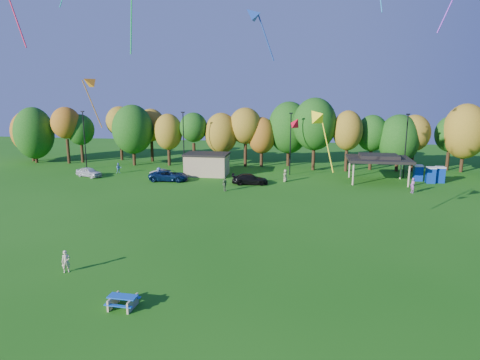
% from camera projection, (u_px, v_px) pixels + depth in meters
% --- Properties ---
extents(ground, '(160.00, 160.00, 0.00)m').
position_uv_depth(ground, '(227.00, 310.00, 24.59)').
color(ground, '#19600F').
rests_on(ground, ground).
extents(tree_line, '(93.57, 10.55, 11.15)m').
position_uv_depth(tree_line, '(273.00, 131.00, 67.47)').
color(tree_line, black).
rests_on(tree_line, ground).
extents(lamp_posts, '(64.50, 0.25, 9.09)m').
position_uv_depth(lamp_posts, '(290.00, 142.00, 61.90)').
color(lamp_posts, black).
rests_on(lamp_posts, ground).
extents(utility_building, '(6.30, 4.30, 3.25)m').
position_uv_depth(utility_building, '(207.00, 164.00, 62.45)').
color(utility_building, tan).
rests_on(utility_building, ground).
extents(pavilion, '(8.20, 6.20, 3.77)m').
position_uv_depth(pavilion, '(379.00, 159.00, 57.57)').
color(pavilion, tan).
rests_on(pavilion, ground).
extents(porta_potties, '(3.75, 2.45, 2.18)m').
position_uv_depth(porta_potties, '(429.00, 174.00, 57.95)').
color(porta_potties, '#0C33A0').
rests_on(porta_potties, ground).
extents(picnic_table, '(1.76, 1.48, 0.73)m').
position_uv_depth(picnic_table, '(123.00, 301.00, 24.77)').
color(picnic_table, tan).
rests_on(picnic_table, ground).
extents(kite_flyer, '(0.69, 0.63, 1.57)m').
position_uv_depth(kite_flyer, '(66.00, 261.00, 29.49)').
color(kite_flyer, beige).
rests_on(kite_flyer, ground).
extents(car_a, '(4.37, 2.91, 1.38)m').
position_uv_depth(car_a, '(89.00, 172.00, 61.47)').
color(car_a, silver).
rests_on(car_a, ground).
extents(car_b, '(3.92, 1.82, 1.24)m').
position_uv_depth(car_b, '(163.00, 174.00, 60.42)').
color(car_b, gray).
rests_on(car_b, ground).
extents(car_c, '(5.52, 2.82, 1.49)m').
position_uv_depth(car_c, '(169.00, 176.00, 58.72)').
color(car_c, '#0C2248').
rests_on(car_c, ground).
extents(car_d, '(4.99, 2.55, 1.39)m').
position_uv_depth(car_d, '(250.00, 179.00, 56.64)').
color(car_d, black).
rests_on(car_d, ground).
extents(far_person_0, '(0.96, 0.90, 1.57)m').
position_uv_depth(far_person_0, '(119.00, 168.00, 64.06)').
color(far_person_0, '#4E7FAC').
rests_on(far_person_0, ground).
extents(far_person_1, '(0.73, 1.13, 1.78)m').
position_uv_depth(far_person_1, '(225.00, 184.00, 52.85)').
color(far_person_1, '#597748').
rests_on(far_person_1, ground).
extents(far_person_2, '(0.67, 0.79, 1.86)m').
position_uv_depth(far_person_2, '(413.00, 185.00, 51.97)').
color(far_person_2, '#AA53B2').
rests_on(far_person_2, ground).
extents(far_person_3, '(1.16, 1.31, 1.76)m').
position_uv_depth(far_person_3, '(159.00, 174.00, 59.23)').
color(far_person_3, '#4A61A4').
rests_on(far_person_3, ground).
extents(far_person_4, '(0.75, 0.95, 1.70)m').
position_uv_depth(far_person_4, '(285.00, 176.00, 58.21)').
color(far_person_4, '#8F8E62').
rests_on(far_person_4, ground).
extents(kite_6, '(2.47, 2.98, 5.45)m').
position_uv_depth(kite_6, '(88.00, 82.00, 43.23)').
color(kite_6, orange).
extents(kite_8, '(1.31, 1.30, 1.04)m').
position_uv_depth(kite_8, '(296.00, 122.00, 31.23)').
color(kite_8, red).
extents(kite_9, '(2.70, 2.87, 5.48)m').
position_uv_depth(kite_9, '(316.00, 116.00, 33.32)').
color(kite_9, yellow).
extents(kite_10, '(2.74, 1.27, 4.47)m').
position_uv_depth(kite_10, '(252.00, 14.00, 34.36)').
color(kite_10, navy).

